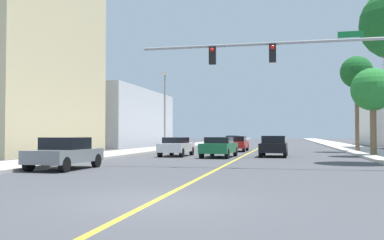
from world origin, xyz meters
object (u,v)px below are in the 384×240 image
object	(u,v)px
palm_far	(356,73)
car_green	(219,147)
car_red	(236,143)
car_blue	(233,140)
street_lamp	(165,106)
car_white	(176,146)
car_black	(274,146)
traffic_signal_mast	(316,65)
palm_mid	(373,90)
car_gray	(65,153)

from	to	relation	value
palm_far	car_green	xyz separation A→B (m)	(-10.32, -10.33, -6.05)
car_red	car_blue	size ratio (longest dim) A/B	0.99
car_blue	street_lamp	bearing A→B (deg)	-98.79
car_white	car_green	distance (m)	3.31
car_white	car_black	bearing A→B (deg)	7.72
traffic_signal_mast	street_lamp	distance (m)	23.00
street_lamp	car_green	bearing A→B (deg)	-57.17
palm_far	car_white	world-z (taller)	palm_far
car_white	car_blue	size ratio (longest dim) A/B	0.95
palm_mid	car_green	bearing A→B (deg)	-162.94
car_gray	car_red	distance (m)	21.57
traffic_signal_mast	car_gray	bearing A→B (deg)	-166.78
car_green	car_gray	distance (m)	12.18
street_lamp	palm_far	world-z (taller)	palm_far
car_red	car_black	bearing A→B (deg)	-66.22
street_lamp	car_blue	world-z (taller)	street_lamp
car_red	traffic_signal_mast	bearing A→B (deg)	-72.21
car_green	car_blue	distance (m)	31.66
car_white	car_green	xyz separation A→B (m)	(3.19, -0.86, 0.01)
palm_mid	car_blue	size ratio (longest dim) A/B	1.41
traffic_signal_mast	car_green	world-z (taller)	traffic_signal_mast
traffic_signal_mast	car_gray	world-z (taller)	traffic_signal_mast
traffic_signal_mast	palm_mid	world-z (taller)	traffic_signal_mast
car_white	car_blue	world-z (taller)	car_blue
street_lamp	palm_mid	size ratio (longest dim) A/B	1.22
traffic_signal_mast	palm_mid	xyz separation A→B (m)	(4.54, 11.58, -0.10)
palm_far	car_gray	world-z (taller)	palm_far
palm_far	street_lamp	bearing A→B (deg)	178.61
car_green	car_white	bearing A→B (deg)	167.73
palm_mid	palm_far	xyz separation A→B (m)	(0.04, 7.18, 2.17)
palm_mid	car_white	size ratio (longest dim) A/B	1.49
traffic_signal_mast	car_white	size ratio (longest dim) A/B	3.02
palm_mid	car_black	size ratio (longest dim) A/B	1.49
car_green	car_red	bearing A→B (deg)	92.75
palm_mid	street_lamp	bearing A→B (deg)	156.19
street_lamp	car_blue	xyz separation A→B (m)	(3.92, 20.76, -3.52)
car_gray	street_lamp	bearing A→B (deg)	-83.43
traffic_signal_mast	car_red	world-z (taller)	traffic_signal_mast
palm_far	car_white	distance (m)	17.59
palm_far	car_black	size ratio (longest dim) A/B	2.01
car_green	car_black	xyz separation A→B (m)	(3.55, 1.71, 0.02)
traffic_signal_mast	street_lamp	bearing A→B (deg)	123.46
street_lamp	car_red	size ratio (longest dim) A/B	1.74
car_blue	car_white	bearing A→B (deg)	-88.43
street_lamp	car_white	bearing A→B (deg)	-69.27
car_green	palm_far	bearing A→B (deg)	47.82
traffic_signal_mast	car_green	xyz separation A→B (m)	(-5.74, 8.43, -3.98)
car_red	car_white	bearing A→B (deg)	-109.01
car_blue	car_black	bearing A→B (deg)	-75.67
traffic_signal_mast	car_green	bearing A→B (deg)	124.25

